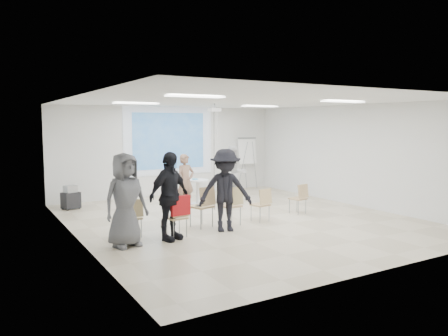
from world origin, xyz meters
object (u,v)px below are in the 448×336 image
chair_left_inner (204,203)px  chair_center (232,203)px  laptop (201,205)px  flipchart_easel (247,151)px  chair_far_left (133,215)px  audience_left (169,190)px  player_left (185,178)px  audience_outer (125,194)px  audience_mid (225,185)px  pedestal_table (198,191)px  chair_right_inner (262,202)px  chair_left_mid (178,215)px  av_cart (71,198)px  chair_right_far (300,196)px  player_right (234,171)px

chair_left_inner → chair_center: size_ratio=1.04×
laptop → flipchart_easel: (4.23, 4.42, 0.89)m
chair_far_left → audience_left: (0.60, -0.58, 0.57)m
player_left → audience_outer: audience_outer is taller
chair_center → audience_mid: size_ratio=0.44×
pedestal_table → chair_right_inner: bearing=-83.1°
player_left → chair_center: player_left is taller
chair_left_mid → audience_mid: size_ratio=0.39×
flipchart_easel → av_cart: bearing=-168.0°
audience_mid → audience_outer: 2.35m
chair_far_left → chair_left_inner: size_ratio=0.86×
player_left → audience_outer: (-2.71, -2.93, 0.16)m
player_left → chair_right_far: (2.33, -2.27, -0.41)m
chair_center → laptop: 0.75m
av_cart → chair_left_mid: bearing=-91.8°
chair_far_left → av_cart: size_ratio=1.24×
audience_outer → flipchart_easel: audience_outer is taller
chair_far_left → audience_mid: size_ratio=0.40×
audience_left → chair_far_left: bearing=112.3°
chair_right_inner → chair_right_far: bearing=1.3°
chair_left_mid → chair_center: chair_center is taller
chair_right_far → chair_left_mid: bearing=178.8°
chair_left_mid → av_cart: bearing=102.6°
chair_left_mid → audience_left: bearing=-160.8°
chair_right_far → laptop: (-2.98, 0.05, 0.04)m
chair_right_far → audience_left: (-4.10, -0.67, 0.58)m
player_right → laptop: 3.37m
player_left → flipchart_easel: 4.23m
audience_mid → av_cart: bearing=138.4°
pedestal_table → chair_center: (-0.52, -2.79, 0.12)m
chair_far_left → chair_right_inner: 3.27m
chair_right_inner → audience_outer: 3.67m
player_left → flipchart_easel: bearing=22.5°
audience_left → av_cart: audience_left is taller
chair_far_left → av_cart: 3.97m
chair_right_inner → flipchart_easel: bearing=51.4°
chair_left_mid → flipchart_easel: (5.10, 5.03, 0.93)m
chair_left_inner → laptop: size_ratio=2.73×
chair_far_left → av_cart: bearing=104.7°
chair_far_left → laptop: 1.72m
player_right → av_cart: bearing=166.8°
chair_left_inner → audience_outer: bearing=-178.3°
chair_left_inner → flipchart_easel: flipchart_easel is taller
chair_right_inner → audience_left: 2.76m
chair_right_far → pedestal_table: bearing=115.1°
chair_right_inner → av_cart: chair_right_inner is taller
laptop → audience_mid: audience_mid is taller
chair_right_far → flipchart_easel: (1.24, 4.47, 0.94)m
chair_far_left → chair_left_inner: (1.74, 0.04, 0.08)m
chair_left_inner → flipchart_easel: 6.23m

